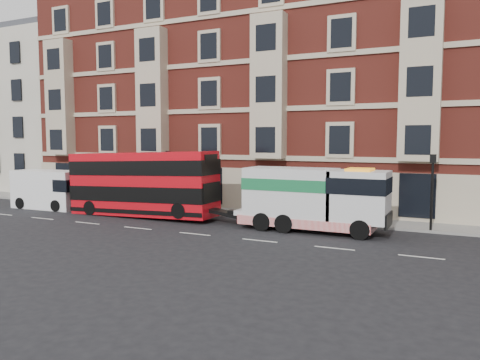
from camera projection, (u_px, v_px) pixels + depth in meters
name	position (u px, v px, depth m)	size (l,w,h in m)	color
ground	(195.00, 234.00, 26.42)	(120.00, 120.00, 0.00)	black
sidewalk	(250.00, 214.00, 33.15)	(90.00, 3.00, 0.15)	slate
victorian_terrace	(293.00, 82.00, 38.80)	(45.00, 12.00, 20.40)	maroon
cream_block	(26.00, 112.00, 51.22)	(16.00, 10.00, 16.80)	beige
lamp_post_west	(168.00, 176.00, 34.35)	(0.35, 0.15, 4.35)	black
lamp_post_east	(432.00, 186.00, 26.58)	(0.35, 0.15, 4.35)	black
double_decker_bus	(142.00, 183.00, 32.24)	(10.97, 2.52, 4.44)	red
tow_truck	(311.00, 198.00, 27.07)	(8.78, 2.60, 3.66)	silver
box_van	(48.00, 190.00, 36.23)	(5.71, 2.59, 2.93)	white
pedestrian	(86.00, 192.00, 39.24)	(0.56, 0.37, 1.54)	#1D253A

